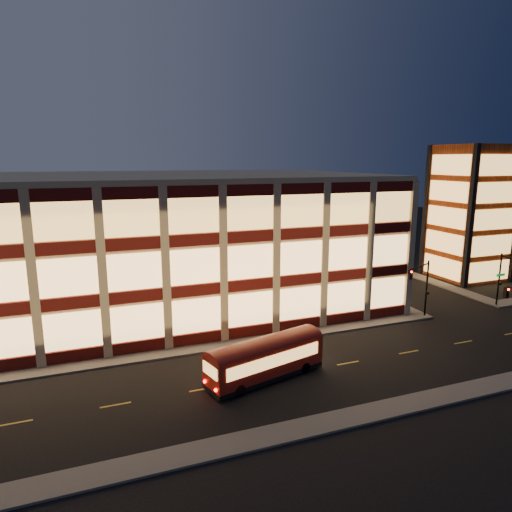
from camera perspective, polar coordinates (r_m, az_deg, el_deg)
name	(u,v)px	position (r m, az deg, el deg)	size (l,w,h in m)	color
ground	(208,353)	(39.80, -5.98, -11.92)	(200.00, 200.00, 0.00)	black
sidewalk_office_south	(171,352)	(40.09, -10.60, -11.76)	(54.00, 2.00, 0.15)	#514F4C
sidewalk_office_east	(339,279)	(63.37, 10.36, -2.85)	(2.00, 30.00, 0.15)	#514F4C
sidewalk_tower_west	(405,272)	(69.59, 18.15, -1.92)	(2.00, 30.00, 0.15)	#514F4C
sidewalk_near	(266,437)	(28.88, 1.22, -21.68)	(100.00, 2.00, 0.15)	#514F4C
office_building	(143,239)	(53.27, -13.92, 2.08)	(50.45, 30.45, 14.50)	tan
stair_tower	(470,213)	(68.44, 25.19, 4.90)	(8.60, 8.60, 18.00)	#8C3814
traffic_signal_far	(421,281)	(48.81, 19.93, -2.95)	(3.79, 1.87, 6.00)	black
traffic_signal_right	(511,273)	(56.18, 29.29, -1.89)	(1.20, 4.37, 6.00)	black
trolley_bus	(265,356)	(34.64, 1.18, -12.44)	(9.67, 4.64, 3.18)	#981408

